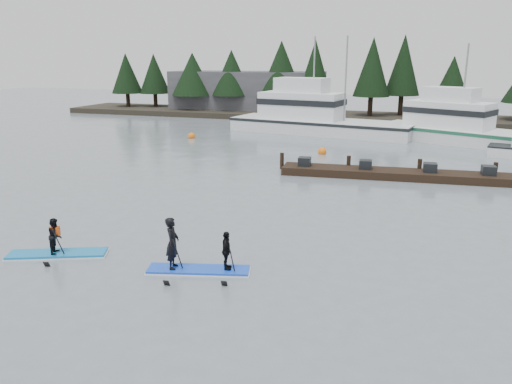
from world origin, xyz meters
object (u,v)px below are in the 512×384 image
(paddleboard_duo, at_px, (195,253))
(paddleboard_solo, at_px, (56,244))
(floating_dock, at_px, (401,174))
(fishing_boat_medium, at_px, (463,135))
(fishing_boat_large, at_px, (316,125))

(paddleboard_duo, bearing_deg, paddleboard_solo, 168.49)
(floating_dock, xyz_separation_m, paddleboard_duo, (-5.51, -15.24, 0.41))
(fishing_boat_medium, height_order, floating_dock, fishing_boat_medium)
(fishing_boat_large, xyz_separation_m, fishing_boat_medium, (12.29, -1.73, -0.09))
(paddleboard_solo, xyz_separation_m, paddleboard_duo, (5.08, 0.32, 0.21))
(fishing_boat_large, xyz_separation_m, floating_dock, (8.32, -15.91, -0.48))
(fishing_boat_large, relative_size, fishing_boat_medium, 1.14)
(fishing_boat_medium, relative_size, floating_dock, 1.10)
(floating_dock, xyz_separation_m, paddleboard_solo, (-10.58, -15.56, 0.20))
(paddleboard_duo, bearing_deg, floating_dock, 55.06)
(fishing_boat_large, bearing_deg, paddleboard_duo, -75.27)
(floating_dock, distance_m, paddleboard_duo, 16.21)
(paddleboard_solo, height_order, paddleboard_duo, paddleboard_duo)
(fishing_boat_medium, xyz_separation_m, paddleboard_duo, (-9.48, -29.42, 0.02))
(fishing_boat_large, height_order, floating_dock, fishing_boat_large)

